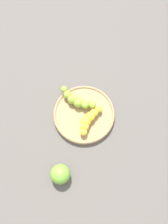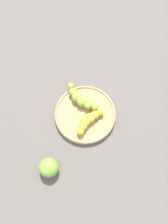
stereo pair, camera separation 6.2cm
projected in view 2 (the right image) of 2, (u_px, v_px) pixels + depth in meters
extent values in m
plane|color=#56514C|center=(84.00, 115.00, 0.93)|extent=(2.40, 2.40, 0.00)
cylinder|color=#A08259|center=(84.00, 115.00, 0.92)|extent=(0.23, 0.23, 0.02)
torus|color=#A08259|center=(84.00, 114.00, 0.91)|extent=(0.23, 0.23, 0.01)
sphere|color=yellow|center=(99.00, 113.00, 0.89)|extent=(0.02, 0.02, 0.02)
sphere|color=yellow|center=(94.00, 115.00, 0.89)|extent=(0.03, 0.03, 0.03)
sphere|color=yellow|center=(89.00, 118.00, 0.89)|extent=(0.04, 0.04, 0.04)
sphere|color=yellow|center=(85.00, 122.00, 0.88)|extent=(0.04, 0.04, 0.04)
sphere|color=yellow|center=(81.00, 127.00, 0.88)|extent=(0.03, 0.03, 0.03)
sphere|color=yellow|center=(79.00, 132.00, 0.87)|extent=(0.02, 0.02, 0.02)
sphere|color=#8CAD38|center=(70.00, 86.00, 0.93)|extent=(0.03, 0.03, 0.03)
sphere|color=#8CAD38|center=(72.00, 92.00, 0.92)|extent=(0.03, 0.03, 0.03)
sphere|color=#8CAD38|center=(75.00, 97.00, 0.91)|extent=(0.04, 0.04, 0.04)
sphere|color=#8CAD38|center=(81.00, 102.00, 0.91)|extent=(0.04, 0.04, 0.04)
sphere|color=#8CAD38|center=(87.00, 105.00, 0.90)|extent=(0.03, 0.03, 0.03)
sphere|color=#8CAD38|center=(94.00, 107.00, 0.90)|extent=(0.03, 0.03, 0.03)
sphere|color=#72B238|center=(47.00, 168.00, 0.83)|extent=(0.07, 0.07, 0.07)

